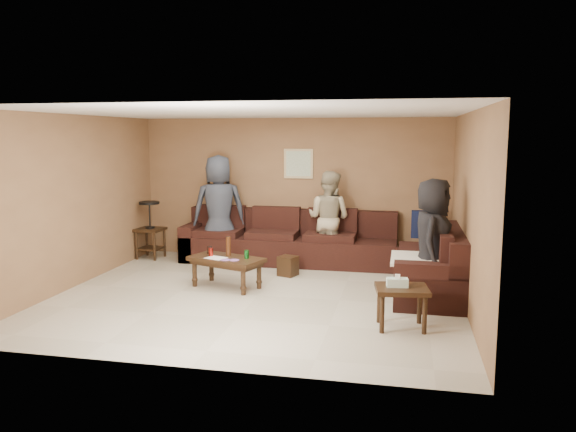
% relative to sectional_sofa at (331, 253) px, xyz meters
% --- Properties ---
extents(room, '(5.60, 5.50, 2.50)m').
position_rel_sectional_sofa_xyz_m(room, '(-0.81, -1.52, 1.34)').
color(room, '#B9B39C').
rests_on(room, ground).
extents(sectional_sofa, '(4.65, 2.90, 0.97)m').
position_rel_sectional_sofa_xyz_m(sectional_sofa, '(0.00, 0.00, 0.00)').
color(sectional_sofa, black).
rests_on(sectional_sofa, ground).
extents(coffee_table, '(1.19, 0.86, 0.73)m').
position_rel_sectional_sofa_xyz_m(coffee_table, '(-1.37, -1.21, 0.06)').
color(coffee_table, black).
rests_on(coffee_table, ground).
extents(end_table_left, '(0.49, 0.49, 1.03)m').
position_rel_sectional_sofa_xyz_m(end_table_left, '(-3.32, 0.40, 0.21)').
color(end_table_left, black).
rests_on(end_table_left, ground).
extents(side_table_right, '(0.65, 0.56, 0.63)m').
position_rel_sectional_sofa_xyz_m(side_table_right, '(1.13, -2.46, 0.09)').
color(side_table_right, black).
rests_on(side_table_right, ground).
extents(waste_bin, '(0.33, 0.33, 0.31)m').
position_rel_sectional_sofa_xyz_m(waste_bin, '(-0.63, -0.35, -0.17)').
color(waste_bin, black).
rests_on(waste_bin, ground).
extents(wall_art, '(0.52, 0.04, 0.52)m').
position_rel_sectional_sofa_xyz_m(wall_art, '(-0.71, 0.96, 1.37)').
color(wall_art, tan).
rests_on(wall_art, ground).
extents(person_left, '(1.07, 0.89, 1.87)m').
position_rel_sectional_sofa_xyz_m(person_left, '(-2.02, 0.42, 0.61)').
color(person_left, '#2B313C').
rests_on(person_left, ground).
extents(person_middle, '(0.94, 0.83, 1.61)m').
position_rel_sectional_sofa_xyz_m(person_middle, '(-0.11, 0.52, 0.48)').
color(person_middle, tan).
rests_on(person_middle, ground).
extents(person_right, '(0.64, 0.88, 1.65)m').
position_rel_sectional_sofa_xyz_m(person_right, '(1.51, -1.32, 0.50)').
color(person_right, black).
rests_on(person_right, ground).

